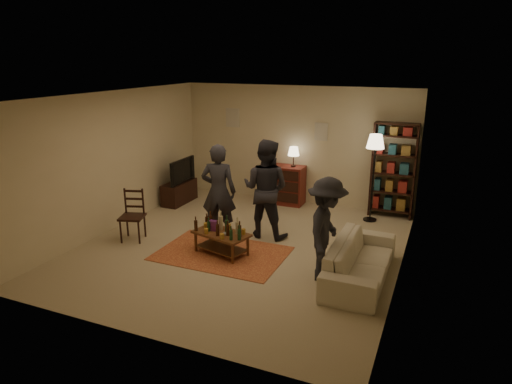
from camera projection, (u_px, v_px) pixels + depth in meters
The scene contains 13 objects.
floor at pixel (242, 247), 8.29m from camera, with size 6.00×6.00×0.00m, color #C6B793.
room_shell at pixel (269, 124), 10.64m from camera, with size 6.00×6.00×6.00m.
rug at pixel (222, 253), 7.99m from camera, with size 2.20×1.50×0.01m, color maroon.
coffee_table at pixel (221, 234), 7.89m from camera, with size 1.07×0.75×0.74m.
dining_chair at pixel (133, 213), 8.51m from camera, with size 0.53×0.53×0.98m.
tv_stand at pixel (179, 187), 10.69m from camera, with size 0.40×1.00×1.06m.
dresser at pixel (283, 184), 10.62m from camera, with size 1.00×0.50×1.36m.
bookshelf at pixel (393, 169), 9.61m from camera, with size 0.90×0.34×2.02m.
floor_lamp at pixel (375, 148), 9.18m from camera, with size 0.36×0.36×1.82m.
sofa at pixel (360, 260), 7.03m from camera, with size 2.08×0.81×0.61m, color beige.
person_left at pixel (219, 192), 8.50m from camera, with size 0.66×0.43×1.80m, color #26272E.
person_right at pixel (266, 189), 8.54m from camera, with size 0.91×0.71×1.88m, color #24242C.
person_by_sofa at pixel (326, 230), 6.87m from camera, with size 1.05×0.60×1.62m, color #24252B.
Camera 1 is at (3.24, -6.95, 3.33)m, focal length 32.00 mm.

